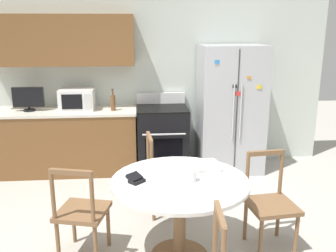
{
  "coord_description": "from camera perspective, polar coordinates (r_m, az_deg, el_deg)",
  "views": [
    {
      "loc": [
        -0.18,
        -2.86,
        2.04
      ],
      "look_at": [
        0.15,
        1.15,
        0.95
      ],
      "focal_mm": 40.0,
      "sensor_mm": 36.0,
      "label": 1
    }
  ],
  "objects": [
    {
      "name": "wallet",
      "position": [
        3.2,
        -4.96,
        -8.05
      ],
      "size": [
        0.17,
        0.17,
        0.07
      ],
      "color": "black",
      "rests_on": "dining_table"
    },
    {
      "name": "dining_chair_far",
      "position": [
        4.15,
        -0.54,
        -7.59
      ],
      "size": [
        0.45,
        0.45,
        0.9
      ],
      "rotation": [
        0.0,
        0.0,
        4.79
      ],
      "color": "brown",
      "rests_on": "ground_plane"
    },
    {
      "name": "dining_chair_left",
      "position": [
        3.48,
        -13.07,
        -12.71
      ],
      "size": [
        0.51,
        0.51,
        0.9
      ],
      "rotation": [
        0.0,
        0.0,
        6.04
      ],
      "color": "brown",
      "rests_on": "ground_plane"
    },
    {
      "name": "countertop_tv",
      "position": [
        5.43,
        -20.52,
        4.0
      ],
      "size": [
        0.41,
        0.16,
        0.33
      ],
      "color": "black",
      "rests_on": "kitchen_counter"
    },
    {
      "name": "candle_glass",
      "position": [
        3.21,
        3.55,
        -7.69
      ],
      "size": [
        0.1,
        0.1,
        0.09
      ],
      "color": "silver",
      "rests_on": "dining_table"
    },
    {
      "name": "mail_stack",
      "position": [
        3.55,
        5.98,
        -5.96
      ],
      "size": [
        0.25,
        0.32,
        0.02
      ],
      "color": "white",
      "rests_on": "dining_table"
    },
    {
      "name": "dining_table",
      "position": [
        3.3,
        1.8,
        -10.57
      ],
      "size": [
        1.19,
        1.19,
        0.75
      ],
      "color": "white",
      "rests_on": "ground_plane"
    },
    {
      "name": "counter_bottle",
      "position": [
        5.19,
        -8.38,
        3.59
      ],
      "size": [
        0.07,
        0.07,
        0.3
      ],
      "color": "brown",
      "rests_on": "kitchen_counter"
    },
    {
      "name": "refrigerator",
      "position": [
        5.38,
        9.46,
        2.6
      ],
      "size": [
        0.89,
        0.73,
        1.78
      ],
      "color": "#B2B5BA",
      "rests_on": "ground_plane"
    },
    {
      "name": "dining_chair_right",
      "position": [
        3.67,
        15.3,
        -11.36
      ],
      "size": [
        0.47,
        0.47,
        0.9
      ],
      "rotation": [
        0.0,
        0.0,
        3.26
      ],
      "color": "brown",
      "rests_on": "ground_plane"
    },
    {
      "name": "microwave",
      "position": [
        5.35,
        -13.69,
        3.98
      ],
      "size": [
        0.47,
        0.35,
        0.29
      ],
      "color": "white",
      "rests_on": "kitchen_counter"
    },
    {
      "name": "kitchen_counter",
      "position": [
        5.48,
        -15.31,
        -2.25
      ],
      "size": [
        2.01,
        0.64,
        0.9
      ],
      "color": "brown",
      "rests_on": "ground_plane"
    },
    {
      "name": "oven_range",
      "position": [
        5.37,
        -0.88,
        -1.88
      ],
      "size": [
        0.71,
        0.68,
        1.08
      ],
      "color": "black",
      "rests_on": "ground_plane"
    },
    {
      "name": "back_wall",
      "position": [
        5.49,
        -6.07,
        8.76
      ],
      "size": [
        5.2,
        0.44,
        2.6
      ],
      "color": "silver",
      "rests_on": "ground_plane"
    }
  ]
}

